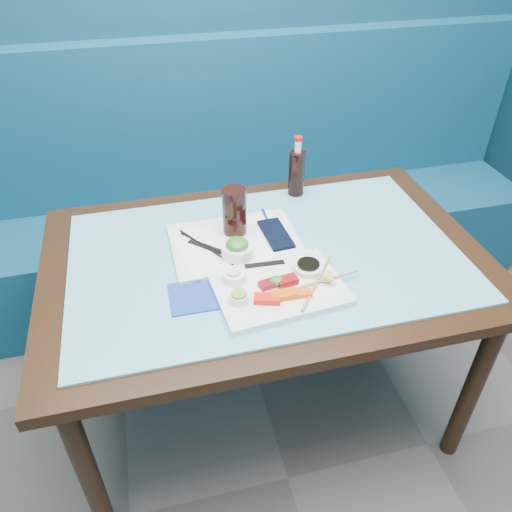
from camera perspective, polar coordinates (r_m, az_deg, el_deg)
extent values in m
cube|color=navy|center=(2.51, -3.50, 0.89)|extent=(3.00, 0.55, 0.45)
cube|color=navy|center=(2.45, -4.95, 12.87)|extent=(3.00, 0.12, 0.95)
cube|color=black|center=(1.60, 1.16, -0.60)|extent=(1.40, 0.90, 0.04)
cylinder|color=black|center=(1.63, -18.61, -22.52)|extent=(0.06, 0.06, 0.71)
cylinder|color=black|center=(1.87, 23.51, -13.69)|extent=(0.06, 0.06, 0.71)
cylinder|color=black|center=(2.11, -18.26, -5.06)|extent=(0.06, 0.06, 0.71)
cylinder|color=black|center=(2.30, 13.72, -0.09)|extent=(0.06, 0.06, 0.71)
cube|color=#64B4C9|center=(1.59, 1.17, 0.09)|extent=(1.22, 0.76, 0.01)
cube|color=white|center=(1.44, 2.63, -3.70)|extent=(0.39, 0.30, 0.02)
cube|color=red|center=(1.38, 1.28, -4.92)|extent=(0.08, 0.06, 0.02)
cube|color=#E55009|center=(1.40, 3.22, -4.45)|extent=(0.07, 0.04, 0.02)
cube|color=#FF5A0A|center=(1.41, 5.23, -4.30)|extent=(0.06, 0.03, 0.01)
cube|color=maroon|center=(1.43, 1.44, -3.22)|extent=(0.06, 0.04, 0.02)
cube|color=maroon|center=(1.44, 3.55, -2.84)|extent=(0.06, 0.04, 0.02)
ellipsoid|color=#1E821E|center=(1.44, 2.35, -2.83)|extent=(0.05, 0.05, 0.02)
cylinder|color=white|center=(1.38, -1.95, -4.81)|extent=(0.07, 0.07, 0.02)
cylinder|color=#84AB37|center=(1.37, -1.96, -4.33)|extent=(0.05, 0.05, 0.01)
cylinder|color=white|center=(1.45, -2.52, -2.36)|extent=(0.07, 0.07, 0.03)
cylinder|color=#FDE5D0|center=(1.44, -2.54, -1.80)|extent=(0.05, 0.05, 0.01)
cylinder|color=white|center=(1.50, 5.99, -1.28)|extent=(0.12, 0.12, 0.02)
cylinder|color=black|center=(1.49, 6.02, -0.91)|extent=(0.07, 0.07, 0.01)
cone|color=#DDD468|center=(1.44, 8.54, -2.61)|extent=(0.05, 0.05, 0.04)
cube|color=black|center=(1.51, 0.99, -0.92)|extent=(0.12, 0.03, 0.00)
cylinder|color=#9D7C4A|center=(1.45, 6.98, -2.95)|extent=(0.17, 0.22, 0.01)
cylinder|color=tan|center=(1.46, 7.35, -2.89)|extent=(0.24, 0.05, 0.01)
cube|color=white|center=(1.62, -2.34, 1.42)|extent=(0.42, 0.31, 0.02)
cube|color=white|center=(1.61, -2.35, 1.67)|extent=(0.41, 0.32, 0.00)
cylinder|color=white|center=(1.54, -2.15, 0.61)|extent=(0.13, 0.13, 0.04)
ellipsoid|color=#2B751B|center=(1.52, -2.17, 1.38)|extent=(0.08, 0.08, 0.04)
cylinder|color=black|center=(1.61, -2.48, 5.12)|extent=(0.08, 0.08, 0.16)
cube|color=black|center=(1.64, 2.28, 2.50)|extent=(0.09, 0.18, 0.01)
cylinder|color=white|center=(1.72, 1.13, 4.41)|extent=(0.02, 0.10, 0.01)
cylinder|color=black|center=(1.59, -5.77, 1.02)|extent=(0.14, 0.23, 0.01)
cylinder|color=black|center=(1.59, -5.48, 1.06)|extent=(0.15, 0.19, 0.01)
cube|color=black|center=(1.59, -5.62, 1.00)|extent=(0.12, 0.11, 0.00)
cylinder|color=black|center=(1.86, 4.66, 9.39)|extent=(0.06, 0.06, 0.17)
cylinder|color=white|center=(1.82, 4.84, 12.39)|extent=(0.03, 0.03, 0.05)
cylinder|color=red|center=(1.80, 4.89, 13.24)|extent=(0.03, 0.03, 0.01)
cube|color=navy|center=(1.44, -7.16, -4.62)|extent=(0.14, 0.14, 0.01)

